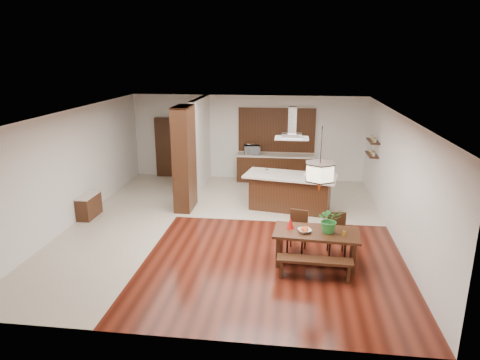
# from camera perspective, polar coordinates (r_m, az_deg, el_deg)

# --- Properties ---
(room_shell) EXTENTS (9.00, 9.04, 2.92)m
(room_shell) POSITION_cam_1_polar(r_m,az_deg,el_deg) (10.35, -1.65, 4.38)
(room_shell) COLOR #37110A
(room_shell) RESTS_ON ground
(tile_hallway) EXTENTS (2.50, 9.00, 0.01)m
(tile_hallway) POSITION_cam_1_polar(r_m,az_deg,el_deg) (11.67, -15.10, -5.35)
(tile_hallway) COLOR beige
(tile_hallway) RESTS_ON ground
(tile_kitchen) EXTENTS (5.50, 4.00, 0.01)m
(tile_kitchen) POSITION_cam_1_polar(r_m,az_deg,el_deg) (13.19, 5.45, -2.29)
(tile_kitchen) COLOR beige
(tile_kitchen) RESTS_ON ground
(soffit_band) EXTENTS (8.00, 9.00, 0.02)m
(soffit_band) POSITION_cam_1_polar(r_m,az_deg,el_deg) (10.21, -1.69, 8.90)
(soffit_band) COLOR #3D1E0F
(soffit_band) RESTS_ON room_shell
(partition_pier) EXTENTS (0.45, 1.00, 2.90)m
(partition_pier) POSITION_cam_1_polar(r_m,az_deg,el_deg) (11.91, -7.43, 2.83)
(partition_pier) COLOR black
(partition_pier) RESTS_ON ground
(partition_stub) EXTENTS (0.18, 2.40, 2.90)m
(partition_stub) POSITION_cam_1_polar(r_m,az_deg,el_deg) (13.90, -5.29, 4.85)
(partition_stub) COLOR silver
(partition_stub) RESTS_ON ground
(hallway_console) EXTENTS (0.37, 0.88, 0.63)m
(hallway_console) POSITION_cam_1_polar(r_m,az_deg,el_deg) (12.16, -19.50, -3.28)
(hallway_console) COLOR black
(hallway_console) RESTS_ON ground
(hallway_doorway) EXTENTS (1.10, 0.20, 2.10)m
(hallway_doorway) POSITION_cam_1_polar(r_m,az_deg,el_deg) (15.34, -9.14, 4.28)
(hallway_doorway) COLOR black
(hallway_doorway) RESTS_ON ground
(rear_counter) EXTENTS (2.60, 0.62, 0.95)m
(rear_counter) POSITION_cam_1_polar(r_m,az_deg,el_deg) (14.69, 4.75, 1.60)
(rear_counter) COLOR black
(rear_counter) RESTS_ON ground
(kitchen_window) EXTENTS (2.60, 0.08, 1.50)m
(kitchen_window) POSITION_cam_1_polar(r_m,az_deg,el_deg) (14.68, 4.91, 6.67)
(kitchen_window) COLOR #A45C31
(kitchen_window) RESTS_ON room_shell
(shelf_lower) EXTENTS (0.26, 0.90, 0.04)m
(shelf_lower) POSITION_cam_1_polar(r_m,az_deg,el_deg) (13.12, 17.16, 3.27)
(shelf_lower) COLOR black
(shelf_lower) RESTS_ON room_shell
(shelf_upper) EXTENTS (0.26, 0.90, 0.04)m
(shelf_upper) POSITION_cam_1_polar(r_m,az_deg,el_deg) (13.04, 17.31, 4.98)
(shelf_upper) COLOR black
(shelf_upper) RESTS_ON room_shell
(dining_table) EXTENTS (1.79, 0.99, 0.72)m
(dining_table) POSITION_cam_1_polar(r_m,az_deg,el_deg) (9.05, 10.11, -7.89)
(dining_table) COLOR black
(dining_table) RESTS_ON ground
(dining_bench) EXTENTS (1.48, 0.37, 0.41)m
(dining_bench) POSITION_cam_1_polar(r_m,az_deg,el_deg) (8.63, 9.88, -11.55)
(dining_bench) COLOR black
(dining_bench) RESTS_ON ground
(dining_chair_left) EXTENTS (0.48, 0.48, 0.91)m
(dining_chair_left) POSITION_cam_1_polar(r_m,az_deg,el_deg) (9.58, 7.58, -6.86)
(dining_chair_left) COLOR black
(dining_chair_left) RESTS_ON ground
(dining_chair_right) EXTENTS (0.42, 0.42, 0.91)m
(dining_chair_right) POSITION_cam_1_polar(r_m,az_deg,el_deg) (9.58, 12.80, -7.15)
(dining_chair_right) COLOR black
(dining_chair_right) RESTS_ON ground
(pendant_lantern) EXTENTS (0.64, 0.64, 1.31)m
(pendant_lantern) POSITION_cam_1_polar(r_m,az_deg,el_deg) (8.50, 10.69, 2.70)
(pendant_lantern) COLOR #F1E6B9
(pendant_lantern) RESTS_ON room_shell
(foliage_plant) EXTENTS (0.54, 0.48, 0.55)m
(foliage_plant) POSITION_cam_1_polar(r_m,az_deg,el_deg) (8.89, 11.88, -5.20)
(foliage_plant) COLOR #27762C
(foliage_plant) RESTS_ON dining_table
(fruit_bowl) EXTENTS (0.34, 0.34, 0.07)m
(fruit_bowl) POSITION_cam_1_polar(r_m,az_deg,el_deg) (8.89, 8.60, -6.70)
(fruit_bowl) COLOR beige
(fruit_bowl) RESTS_ON dining_table
(napkin_cone) EXTENTS (0.19, 0.19, 0.24)m
(napkin_cone) POSITION_cam_1_polar(r_m,az_deg,el_deg) (9.01, 6.73, -5.71)
(napkin_cone) COLOR #AE0F0C
(napkin_cone) RESTS_ON dining_table
(gold_ornament) EXTENTS (0.09, 0.09, 0.11)m
(gold_ornament) POSITION_cam_1_polar(r_m,az_deg,el_deg) (8.86, 13.70, -6.93)
(gold_ornament) COLOR gold
(gold_ornament) RESTS_ON dining_table
(kitchen_island) EXTENTS (2.65, 1.52, 1.03)m
(kitchen_island) POSITION_cam_1_polar(r_m,az_deg,el_deg) (12.03, 6.67, -1.57)
(kitchen_island) COLOR black
(kitchen_island) RESTS_ON ground
(range_hood) EXTENTS (0.90, 0.55, 0.87)m
(range_hood) POSITION_cam_1_polar(r_m,az_deg,el_deg) (11.58, 6.99, 7.59)
(range_hood) COLOR silver
(range_hood) RESTS_ON room_shell
(island_cup) EXTENTS (0.15, 0.15, 0.09)m
(island_cup) POSITION_cam_1_polar(r_m,az_deg,el_deg) (11.79, 8.67, 0.77)
(island_cup) COLOR white
(island_cup) RESTS_ON kitchen_island
(microwave) EXTENTS (0.59, 0.45, 0.29)m
(microwave) POSITION_cam_1_polar(r_m,az_deg,el_deg) (14.63, 1.62, 4.08)
(microwave) COLOR silver
(microwave) RESTS_ON rear_counter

